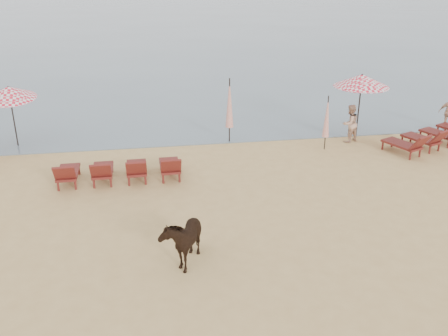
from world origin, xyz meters
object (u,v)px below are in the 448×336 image
object	(u,v)px
cow	(183,237)
beachgoer_right_a	(350,123)
lounger_cluster_right	(436,136)
umbrella_open_left_b	(9,93)
umbrella_closed_right	(327,117)
lounger_cluster_left	(119,169)
umbrella_closed_left	(230,103)
umbrella_open_right	(362,81)

from	to	relation	value
cow	beachgoer_right_a	size ratio (longest dim) A/B	1.01
lounger_cluster_right	umbrella_open_left_b	distance (m)	16.17
lounger_cluster_right	umbrella_closed_right	bearing A→B (deg)	151.03
lounger_cluster_left	umbrella_closed_left	distance (m)	5.34
umbrella_open_right	umbrella_closed_left	distance (m)	5.20
umbrella_open_left_b	beachgoer_right_a	xyz separation A→B (m)	(12.82, -1.54, -1.37)
lounger_cluster_right	umbrella_closed_right	distance (m)	4.39
umbrella_open_right	umbrella_closed_right	world-z (taller)	umbrella_open_right
lounger_cluster_right	umbrella_closed_right	world-z (taller)	umbrella_closed_right
lounger_cluster_left	umbrella_closed_left	world-z (taller)	umbrella_closed_left
lounger_cluster_left	cow	xyz separation A→B (m)	(1.64, -4.93, 0.21)
umbrella_closed_left	beachgoer_right_a	size ratio (longest dim) A/B	1.70
umbrella_open_left_b	umbrella_closed_right	xyz separation A→B (m)	(11.59, -2.22, -0.83)
umbrella_closed_left	umbrella_closed_right	world-z (taller)	umbrella_closed_left
lounger_cluster_right	beachgoer_right_a	world-z (taller)	beachgoer_right_a
cow	beachgoer_right_a	distance (m)	10.28
umbrella_open_left_b	umbrella_closed_right	distance (m)	11.83
umbrella_closed_right	cow	size ratio (longest dim) A/B	1.37
umbrella_open_right	lounger_cluster_right	bearing A→B (deg)	-44.06
umbrella_open_left_b	umbrella_closed_left	world-z (taller)	umbrella_closed_left
lounger_cluster_right	umbrella_closed_right	size ratio (longest dim) A/B	2.08
cow	lounger_cluster_right	bearing A→B (deg)	54.82
umbrella_open_left_b	beachgoer_right_a	size ratio (longest dim) A/B	1.63
lounger_cluster_right	umbrella_closed_right	xyz separation A→B (m)	(-4.29, 0.38, 0.84)
lounger_cluster_right	cow	world-z (taller)	cow
lounger_cluster_right	umbrella_closed_left	distance (m)	8.00
umbrella_closed_right	beachgoer_right_a	size ratio (longest dim) A/B	1.39
umbrella_closed_right	cow	xyz separation A→B (m)	(-5.93, -6.70, -0.64)
beachgoer_right_a	umbrella_open_left_b	bearing A→B (deg)	-30.85
lounger_cluster_left	lounger_cluster_right	xyz separation A→B (m)	(11.87, 1.39, 0.01)
lounger_cluster_right	umbrella_open_left_b	bearing A→B (deg)	146.82
umbrella_closed_left	lounger_cluster_left	bearing A→B (deg)	-142.64
umbrella_open_right	umbrella_closed_right	bearing A→B (deg)	-163.60
umbrella_closed_right	lounger_cluster_left	bearing A→B (deg)	-166.83
umbrella_open_right	lounger_cluster_left	bearing A→B (deg)	-178.29
umbrella_closed_right	cow	distance (m)	8.97
lounger_cluster_left	lounger_cluster_right	distance (m)	11.95
umbrella_open_left_b	cow	size ratio (longest dim) A/B	1.61
umbrella_open_right	cow	size ratio (longest dim) A/B	1.71
lounger_cluster_right	umbrella_closed_left	bearing A→B (deg)	143.17
umbrella_open_left_b	umbrella_closed_left	xyz separation A→B (m)	(8.16, -0.83, -0.55)
umbrella_closed_left	cow	bearing A→B (deg)	-107.19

